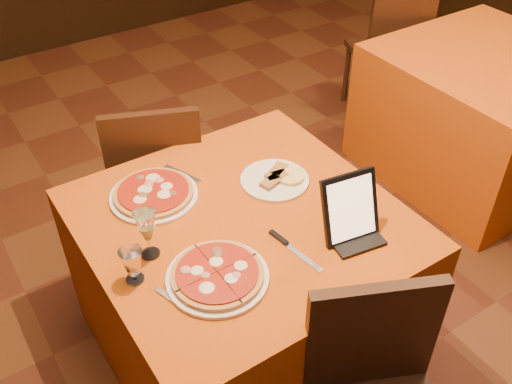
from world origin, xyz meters
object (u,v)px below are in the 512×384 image
pizza_near (217,276)px  pizza_far (154,194)px  tablet (350,207)px  side_table (480,115)px  main_table (243,286)px  chair_side_far (384,51)px  chair_main_far (157,174)px  wine_glass (147,234)px  water_glass (133,266)px

pizza_near → pizza_far: same height
pizza_far → tablet: 0.74m
side_table → pizza_far: (-2.09, -0.07, 0.39)m
main_table → side_table: 1.91m
pizza_far → chair_side_far: bearing=23.3°
chair_main_far → wine_glass: bearing=87.4°
chair_side_far → pizza_far: size_ratio=2.71×
chair_side_far → tablet: bearing=63.0°
chair_side_far → tablet: 2.21m
wine_glass → side_table: bearing=8.7°
main_table → pizza_near: bearing=-136.8°
chair_main_far → chair_side_far: same height
side_table → pizza_near: size_ratio=3.28×
main_table → water_glass: 0.63m
tablet → wine_glass: bearing=164.5°
side_table → chair_side_far: chair_side_far is taller
chair_main_far → pizza_near: chair_main_far is taller
side_table → water_glass: bearing=-169.8°
main_table → tablet: 0.63m
side_table → chair_side_far: (0.00, 0.83, 0.08)m
main_table → chair_main_far: 0.78m
main_table → water_glass: bearing=-171.4°
water_glass → tablet: bearing=-16.2°
pizza_far → tablet: tablet is taller
pizza_far → wine_glass: wine_glass is taller
main_table → side_table: bearing=10.6°
chair_main_far → water_glass: size_ratio=7.00×
chair_side_far → wine_glass: (-2.23, -1.17, 0.39)m
pizza_near → wine_glass: size_ratio=1.77×
pizza_near → tablet: 0.51m
main_table → water_glass: water_glass is taller
wine_glass → pizza_far: bearing=62.4°
main_table → pizza_near: (-0.23, -0.21, 0.39)m
chair_main_far → tablet: (0.27, -1.06, 0.41)m
pizza_near → tablet: (0.49, -0.06, 0.10)m
main_table → tablet: bearing=-46.2°
water_glass → tablet: 0.75m
main_table → chair_main_far: (0.00, 0.78, 0.08)m
main_table → side_table: same height
chair_main_far → chair_side_far: 1.92m
pizza_far → tablet: size_ratio=1.38×
pizza_near → tablet: bearing=-7.4°
main_table → chair_main_far: size_ratio=1.21×
chair_side_far → pizza_far: (-2.09, -0.90, 0.31)m
chair_main_far → chair_side_far: bearing=-145.5°
wine_glass → chair_side_far: bearing=27.7°
pizza_near → water_glass: water_glass is taller
chair_main_far → pizza_far: chair_main_far is taller
pizza_near → pizza_far: 0.49m
pizza_far → main_table: bearing=-52.2°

